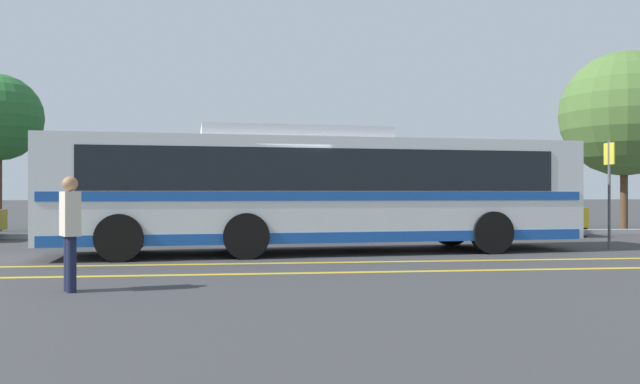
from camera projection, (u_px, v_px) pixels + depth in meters
name	position (u px, v px, depth m)	size (l,w,h in m)	color
ground_plane	(273.00, 253.00, 14.72)	(220.00, 220.00, 0.00)	#38383A
lane_strip_0	(333.00, 262.00, 12.80)	(0.20, 32.50, 0.01)	gold
lane_strip_1	(345.00, 272.00, 11.20)	(0.20, 32.50, 0.01)	gold
curb_strip	(300.00, 234.00, 20.50)	(40.50, 0.36, 0.15)	#99999E
transit_bus	(319.00, 188.00, 14.98)	(12.96, 3.52, 2.96)	silver
parked_car_1	(135.00, 215.00, 18.61)	(4.90, 2.16, 1.53)	#335B33
parked_car_2	(325.00, 214.00, 19.57)	(4.50, 2.12, 1.51)	maroon
parked_car_3	(511.00, 213.00, 20.47)	(4.38, 2.07, 1.52)	olive
pedestrian_0	(70.00, 226.00, 9.02)	(0.38, 0.47, 1.67)	#191E38
bus_stop_sign	(609.00, 181.00, 16.00)	(0.07, 0.40, 2.77)	#59595E
tree_0	(624.00, 114.00, 24.27)	(4.84, 4.84, 6.93)	#513823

